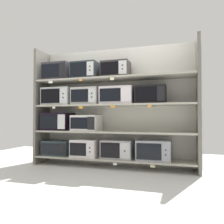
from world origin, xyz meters
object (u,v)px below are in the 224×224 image
(microwave_1, at_px, (86,148))
(microwave_10, at_px, (58,72))
(microwave_4, at_px, (58,121))
(microwave_11, at_px, (86,71))
(microwave_0, at_px, (58,148))
(microwave_6, at_px, (59,97))
(microwave_3, at_px, (154,150))
(microwave_9, at_px, (151,95))
(microwave_2, at_px, (117,149))
(microwave_12, at_px, (116,70))
(microwave_8, at_px, (117,96))
(microwave_5, at_px, (87,123))
(microwave_7, at_px, (87,96))

(microwave_1, bearing_deg, microwave_10, -179.99)
(microwave_4, height_order, microwave_11, microwave_11)
(microwave_10, bearing_deg, microwave_0, 0.60)
(microwave_6, bearing_deg, microwave_4, 178.46)
(microwave_3, height_order, microwave_6, microwave_6)
(microwave_9, bearing_deg, microwave_2, -180.00)
(microwave_2, bearing_deg, microwave_3, -0.00)
(microwave_1, relative_size, microwave_12, 0.98)
(microwave_12, bearing_deg, microwave_6, -179.99)
(microwave_4, xyz_separation_m, microwave_12, (1.14, -0.00, 0.91))
(microwave_3, relative_size, microwave_12, 1.14)
(microwave_0, relative_size, microwave_12, 1.09)
(microwave_6, bearing_deg, microwave_10, 179.42)
(microwave_1, distance_m, microwave_11, 1.39)
(microwave_2, distance_m, microwave_10, 1.83)
(microwave_8, relative_size, microwave_9, 1.16)
(microwave_11, bearing_deg, microwave_0, 179.96)
(microwave_2, xyz_separation_m, microwave_11, (-0.60, -0.00, 1.39))
(microwave_1, bearing_deg, microwave_9, -0.01)
(microwave_8, height_order, microwave_10, microwave_10)
(microwave_6, xyz_separation_m, microwave_9, (1.73, 0.00, -0.01))
(microwave_5, xyz_separation_m, microwave_8, (0.58, 0.00, 0.48))
(microwave_1, bearing_deg, microwave_5, -0.19)
(microwave_1, distance_m, microwave_2, 0.59)
(microwave_3, distance_m, microwave_12, 1.52)
(microwave_6, relative_size, microwave_9, 1.14)
(microwave_6, relative_size, microwave_12, 1.16)
(microwave_10, xyz_separation_m, microwave_11, (0.58, -0.00, -0.02))
(microwave_2, xyz_separation_m, microwave_12, (-0.03, 0.00, 1.38))
(microwave_2, distance_m, microwave_12, 1.38)
(microwave_9, bearing_deg, microwave_11, -179.99)
(microwave_2, relative_size, microwave_11, 1.14)
(microwave_5, height_order, microwave_10, microwave_10)
(microwave_3, height_order, microwave_4, microwave_4)
(microwave_2, distance_m, microwave_9, 1.09)
(microwave_5, xyz_separation_m, microwave_11, (-0.02, -0.00, 0.94))
(microwave_4, bearing_deg, microwave_1, -0.01)
(microwave_6, xyz_separation_m, microwave_7, (0.57, 0.00, -0.01))
(microwave_0, bearing_deg, microwave_9, -0.01)
(microwave_5, distance_m, microwave_12, 1.08)
(microwave_9, relative_size, microwave_10, 0.96)
(microwave_9, bearing_deg, microwave_12, 179.99)
(microwave_7, bearing_deg, microwave_3, -0.01)
(microwave_5, bearing_deg, microwave_0, -180.00)
(microwave_4, relative_size, microwave_10, 1.04)
(microwave_10, bearing_deg, microwave_12, -0.00)
(microwave_3, xyz_separation_m, microwave_4, (-1.79, 0.00, 0.46))
(microwave_1, height_order, microwave_8, microwave_8)
(microwave_2, height_order, microwave_5, microwave_5)
(microwave_0, bearing_deg, microwave_8, 0.00)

